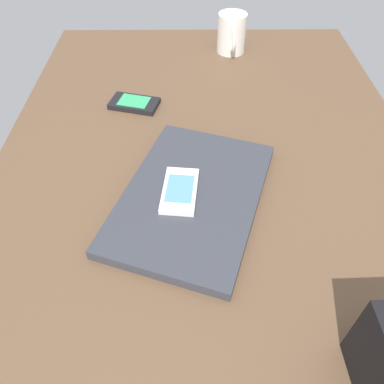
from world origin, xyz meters
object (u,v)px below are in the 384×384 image
object	(u,v)px
cell_phone_on_desk	(134,103)
cell_phone_on_laptop	(180,190)
laptop_closed	(192,196)
coffee_mug	(232,34)

from	to	relation	value
cell_phone_on_desk	cell_phone_on_laptop	bearing A→B (deg)	20.20
laptop_closed	cell_phone_on_desk	world-z (taller)	laptop_closed
laptop_closed	coffee_mug	bearing A→B (deg)	-172.24
laptop_closed	cell_phone_on_laptop	xyz separation A→B (cm)	(-0.02, -2.01, 1.42)
laptop_closed	coffee_mug	world-z (taller)	coffee_mug
cell_phone_on_laptop	coffee_mug	world-z (taller)	coffee_mug
cell_phone_on_desk	coffee_mug	xyz separation A→B (cm)	(-25.51, 23.07, 4.23)
cell_phone_on_laptop	coffee_mug	xyz separation A→B (cm)	(-53.83, 12.66, 2.49)
laptop_closed	cell_phone_on_desk	xyz separation A→B (cm)	(-28.34, -12.43, -0.32)
laptop_closed	cell_phone_on_laptop	world-z (taller)	cell_phone_on_laptop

